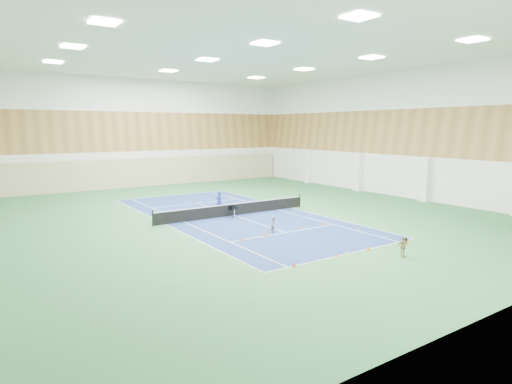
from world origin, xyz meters
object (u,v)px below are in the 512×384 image
Objects in this scene: tennis_net at (234,209)px; child_court at (274,225)px; ball_cart at (233,212)px; coach at (219,201)px; child_apron at (403,246)px.

tennis_net is 5.99m from child_court.
ball_cart is at bearing 68.25° from child_court.
tennis_net is 8.19× the size of coach.
coach is at bearing 74.73° from ball_cart.
child_court reaches higher than ball_cart.
coach is 1.40× the size of child_apron.
child_apron is 13.43m from ball_cart.
child_apron is (2.46, -7.87, 0.06)m from child_court.
coach is 8.28m from child_court.
tennis_net is 12.80× the size of child_court.
tennis_net reaches higher than child_court.
tennis_net is at bearing 64.07° from child_court.
tennis_net is 11.51× the size of child_apron.
child_court is (-0.63, -5.96, -0.05)m from tennis_net.
child_apron reaches higher than tennis_net.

